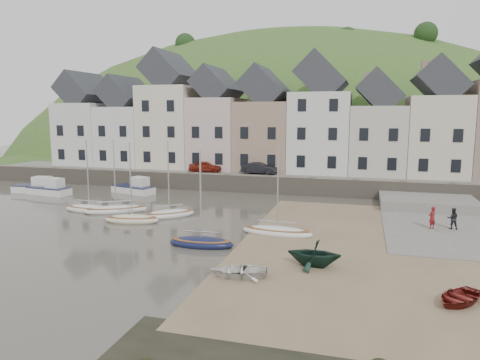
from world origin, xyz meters
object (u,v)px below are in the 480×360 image
(person_red, at_px, (432,218))
(car_left, at_px, (205,167))
(rowboat_green, at_px, (314,253))
(car_right, at_px, (259,168))
(rowboat_red, at_px, (459,297))
(rowboat_white, at_px, (238,271))
(sailboat_0, at_px, (116,209))
(person_dark, at_px, (453,218))

(person_red, distance_m, car_left, 26.16)
(rowboat_green, relative_size, car_right, 0.72)
(rowboat_green, distance_m, person_red, 12.31)
(rowboat_red, bearing_deg, rowboat_white, -144.77)
(sailboat_0, relative_size, rowboat_white, 2.17)
(rowboat_red, bearing_deg, car_left, 166.80)
(sailboat_0, height_order, car_left, sailboat_0)
(rowboat_red, distance_m, person_dark, 13.39)
(car_left, bearing_deg, rowboat_white, -166.51)
(rowboat_white, relative_size, rowboat_red, 1.08)
(rowboat_white, distance_m, rowboat_red, 10.18)
(rowboat_white, bearing_deg, person_red, 125.82)
(rowboat_red, distance_m, car_left, 34.38)
(sailboat_0, height_order, rowboat_red, sailboat_0)
(person_red, bearing_deg, rowboat_red, 43.42)
(rowboat_green, height_order, person_dark, person_dark)
(rowboat_white, xyz_separation_m, person_dark, (12.18, 12.77, 0.52))
(rowboat_red, relative_size, person_red, 1.68)
(sailboat_0, distance_m, rowboat_green, 19.62)
(rowboat_white, distance_m, person_red, 16.50)
(car_left, bearing_deg, car_right, -100.06)
(rowboat_red, bearing_deg, sailboat_0, -168.30)
(rowboat_green, bearing_deg, car_right, -159.59)
(sailboat_0, height_order, person_red, sailboat_0)
(person_red, height_order, person_dark, person_red)
(rowboat_white, relative_size, car_right, 0.74)
(rowboat_red, bearing_deg, person_red, 125.08)
(rowboat_white, relative_size, person_red, 1.81)
(person_dark, bearing_deg, rowboat_white, 47.06)
(rowboat_red, bearing_deg, car_right, 157.58)
(sailboat_0, relative_size, rowboat_green, 2.22)
(person_red, xyz_separation_m, car_left, (-22.22, 13.75, 1.31))
(sailboat_0, relative_size, person_dark, 4.13)
(sailboat_0, distance_m, rowboat_white, 18.00)
(sailboat_0, xyz_separation_m, person_red, (24.74, 1.11, 0.66))
(rowboat_white, height_order, car_right, car_right)
(person_red, bearing_deg, car_right, -84.72)
(rowboat_white, height_order, rowboat_green, rowboat_green)
(rowboat_green, xyz_separation_m, car_left, (-14.98, 23.70, 1.42))
(person_red, distance_m, car_right, 21.05)
(person_dark, bearing_deg, sailboat_0, 3.79)
(sailboat_0, xyz_separation_m, car_left, (2.53, 14.86, 1.97))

